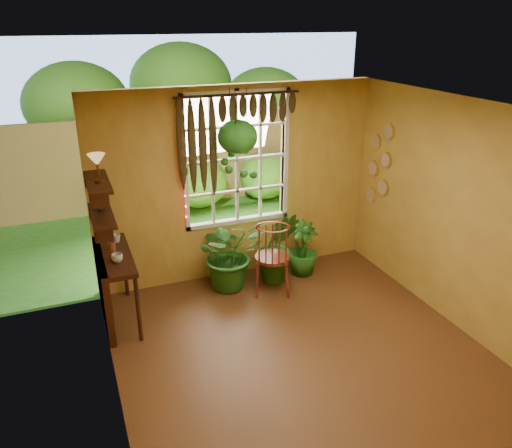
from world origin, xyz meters
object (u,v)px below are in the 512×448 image
Objects in this scene: windsor_chair at (272,267)px; hanging_basket at (238,142)px; potted_plant_mid at (278,247)px; counter_ledge at (107,281)px; potted_plant_left at (230,253)px.

hanging_basket is (-0.33, 0.39, 1.66)m from windsor_chair.
potted_plant_mid is 0.91× the size of hanging_basket.
windsor_chair is (2.14, -0.08, -0.18)m from counter_ledge.
windsor_chair is 0.35m from potted_plant_mid.
counter_ledge is 2.35m from hanging_basket.
windsor_chair reaches higher than counter_ledge.
windsor_chair is 1.09× the size of hanging_basket.
counter_ledge is at bearing -158.43° from windsor_chair.
potted_plant_left is at bearing 9.15° from counter_ledge.
hanging_basket is at bearing 164.87° from potted_plant_mid.
counter_ledge is 1.13× the size of potted_plant_mid.
potted_plant_left is 0.68m from potted_plant_mid.
potted_plant_left is (-0.48, 0.34, 0.14)m from windsor_chair.
potted_plant_mid is at bearing -15.13° from hanging_basket.
windsor_chair is 1.20× the size of potted_plant_mid.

